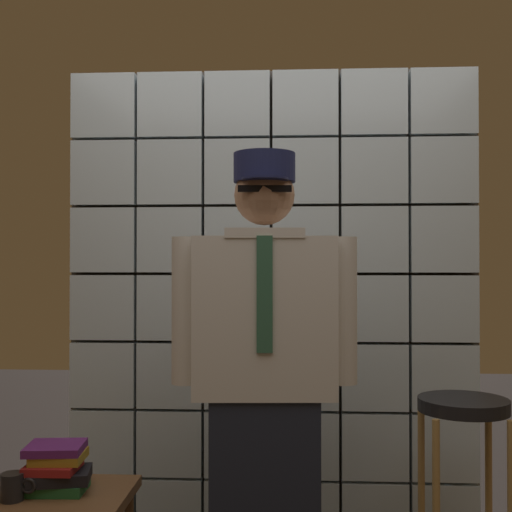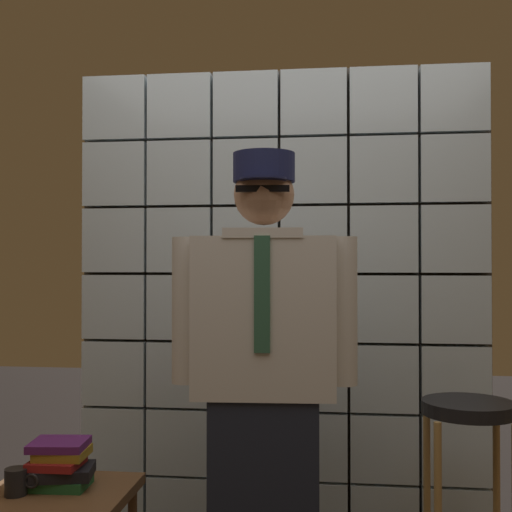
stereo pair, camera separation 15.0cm
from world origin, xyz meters
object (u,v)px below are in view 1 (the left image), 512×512
Objects in this scene: coffee_mug at (13,487)px; bar_stool at (464,453)px; book_stack at (57,468)px; standing_person at (264,377)px.

bar_stool is at bearing 9.90° from coffee_mug.
coffee_mug is at bearing -170.10° from bar_stool.
bar_stool is 3.17× the size of book_stack.
bar_stool is at bearing 6.10° from standing_person.
bar_stool reaches higher than book_stack.
standing_person is 6.80× the size of book_stack.
standing_person is 13.67× the size of coffee_mug.
standing_person is 0.82m from book_stack.
bar_stool is at bearing 6.99° from book_stack.
standing_person is at bearing -170.64° from bar_stool.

